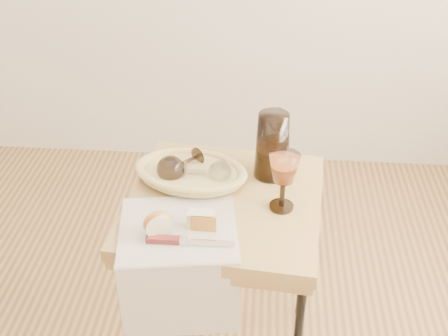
# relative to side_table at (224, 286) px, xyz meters

# --- Properties ---
(side_table) EXTENTS (0.61, 0.61, 0.71)m
(side_table) POSITION_rel_side_table_xyz_m (0.00, 0.00, 0.00)
(side_table) COLOR brown
(side_table) RESTS_ON floor
(tea_towel) EXTENTS (0.35, 0.33, 0.01)m
(tea_towel) POSITION_rel_side_table_xyz_m (-0.11, -0.15, 0.36)
(tea_towel) COLOR beige
(tea_towel) RESTS_ON side_table
(bread_basket) EXTENTS (0.33, 0.26, 0.05)m
(bread_basket) POSITION_rel_side_table_xyz_m (-0.11, 0.08, 0.38)
(bread_basket) COLOR #AB853D
(bread_basket) RESTS_ON side_table
(goblet_lying_a) EXTENTS (0.15, 0.16, 0.08)m
(goblet_lying_a) POSITION_rel_side_table_xyz_m (-0.13, 0.09, 0.41)
(goblet_lying_a) COLOR #3E2E23
(goblet_lying_a) RESTS_ON bread_basket
(goblet_lying_b) EXTENTS (0.12, 0.07, 0.07)m
(goblet_lying_b) POSITION_rel_side_table_xyz_m (-0.06, 0.06, 0.40)
(goblet_lying_b) COLOR white
(goblet_lying_b) RESTS_ON bread_basket
(pitcher) EXTENTS (0.22, 0.27, 0.25)m
(pitcher) POSITION_rel_side_table_xyz_m (0.13, 0.14, 0.46)
(pitcher) COLOR black
(pitcher) RESTS_ON side_table
(wine_goblet) EXTENTS (0.10, 0.10, 0.18)m
(wine_goblet) POSITION_rel_side_table_xyz_m (0.16, -0.03, 0.44)
(wine_goblet) COLOR white
(wine_goblet) RESTS_ON side_table
(apple_half) EXTENTS (0.09, 0.07, 0.07)m
(apple_half) POSITION_rel_side_table_xyz_m (-0.16, -0.18, 0.39)
(apple_half) COLOR red
(apple_half) RESTS_ON tea_towel
(apple_wedge) EXTENTS (0.07, 0.04, 0.05)m
(apple_wedge) POSITION_rel_side_table_xyz_m (-0.05, -0.14, 0.38)
(apple_wedge) COLOR beige
(apple_wedge) RESTS_ON tea_towel
(table_knife) EXTENTS (0.23, 0.02, 0.02)m
(table_knife) POSITION_rel_side_table_xyz_m (-0.08, -0.21, 0.37)
(table_knife) COLOR silver
(table_knife) RESTS_ON tea_towel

